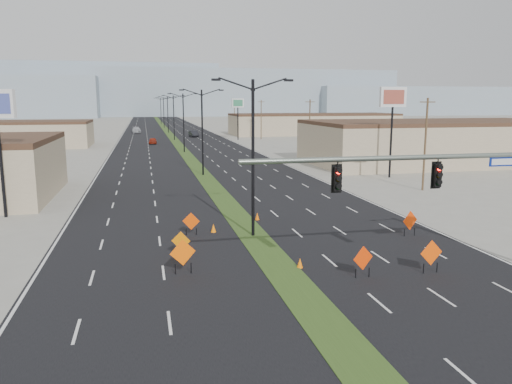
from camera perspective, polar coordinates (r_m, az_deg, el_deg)
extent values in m
plane|color=gray|center=(21.73, 6.59, -13.20)|extent=(600.00, 600.00, 0.00)
cube|color=black|center=(119.29, -9.42, 6.00)|extent=(25.00, 400.00, 0.02)
cube|color=#2D4619|center=(119.29, -9.42, 6.00)|extent=(2.00, 400.00, 0.04)
cube|color=tan|center=(107.02, -26.42, 5.80)|extent=(30.00, 14.00, 4.50)
cube|color=tan|center=(75.89, 19.94, 5.23)|extent=(36.00, 18.00, 5.50)
cube|color=tan|center=(136.46, 6.57, 7.65)|extent=(44.00, 16.00, 5.00)
cube|color=#8B9FAC|center=(322.23, -4.37, 11.22)|extent=(220.00, 50.00, 28.00)
cube|color=#8B9FAC|center=(360.83, 18.83, 9.81)|extent=(160.00, 50.00, 18.00)
cube|color=#8B9FAC|center=(339.66, -16.87, 11.10)|extent=(140.00, 50.00, 32.00)
cylinder|color=slate|center=(24.08, 17.10, 3.79)|extent=(16.00, 0.24, 0.24)
cube|color=navy|center=(27.04, 26.73, 3.13)|extent=(1.90, 0.04, 0.45)
cube|color=black|center=(22.67, 9.27, 1.49)|extent=(0.50, 0.28, 1.30)
sphere|color=#FF0C05|center=(22.48, 9.44, 2.31)|extent=(0.22, 0.22, 0.22)
cube|color=black|center=(24.96, 19.99, 1.80)|extent=(0.50, 0.28, 1.30)
sphere|color=#FF0C05|center=(24.78, 20.24, 2.55)|extent=(0.22, 0.22, 0.22)
cylinder|color=black|center=(31.71, -0.35, 3.71)|extent=(0.20, 0.20, 10.00)
cube|color=black|center=(31.12, -4.60, 12.68)|extent=(0.55, 0.24, 0.14)
cube|color=black|center=(32.10, 3.76, 12.62)|extent=(0.55, 0.24, 0.14)
cylinder|color=black|center=(59.27, -6.15, 6.72)|extent=(0.20, 0.20, 10.00)
cube|color=black|center=(58.96, -8.51, 11.46)|extent=(0.55, 0.24, 0.14)
cube|color=black|center=(59.48, -4.00, 11.53)|extent=(0.55, 0.24, 0.14)
cylinder|color=black|center=(87.12, -8.28, 7.79)|extent=(0.20, 0.20, 10.00)
cube|color=black|center=(86.90, -9.90, 11.01)|extent=(0.55, 0.24, 0.14)
cube|color=black|center=(87.26, -6.83, 11.08)|extent=(0.55, 0.24, 0.14)
cylinder|color=black|center=(115.04, -9.37, 8.34)|extent=(0.20, 0.20, 10.00)
cube|color=black|center=(114.88, -10.61, 10.77)|extent=(0.55, 0.24, 0.14)
cube|color=black|center=(115.14, -8.28, 10.84)|extent=(0.55, 0.24, 0.14)
cylinder|color=black|center=(142.99, -10.05, 8.68)|extent=(0.20, 0.20, 10.00)
cube|color=black|center=(142.86, -11.05, 10.63)|extent=(0.55, 0.24, 0.14)
cube|color=black|center=(143.07, -9.17, 10.69)|extent=(0.55, 0.24, 0.14)
cylinder|color=black|center=(170.95, -10.50, 8.90)|extent=(0.20, 0.20, 10.00)
cube|color=black|center=(170.85, -11.34, 10.54)|extent=(0.55, 0.24, 0.14)
cube|color=black|center=(171.03, -9.77, 10.59)|extent=(0.55, 0.24, 0.14)
cylinder|color=black|center=(198.93, -10.82, 9.06)|extent=(0.20, 0.20, 10.00)
cube|color=black|center=(198.84, -11.54, 10.47)|extent=(0.55, 0.24, 0.14)
cube|color=black|center=(198.99, -10.20, 10.51)|extent=(0.55, 0.24, 0.14)
cylinder|color=#4C3823|center=(51.44, 18.77, 5.14)|extent=(0.20, 0.20, 9.00)
cube|color=#4C3823|center=(51.28, 19.03, 9.70)|extent=(1.60, 0.10, 0.10)
cylinder|color=#4C3823|center=(83.29, 6.14, 7.39)|extent=(0.20, 0.20, 9.00)
cube|color=#4C3823|center=(83.18, 6.20, 10.21)|extent=(1.60, 0.10, 0.10)
cylinder|color=#4C3823|center=(116.95, 0.59, 8.26)|extent=(0.20, 0.20, 9.00)
cube|color=#4C3823|center=(116.87, 0.60, 10.27)|extent=(1.60, 0.10, 0.10)
cylinder|color=#4C3823|center=(151.22, -2.47, 8.71)|extent=(0.20, 0.20, 9.00)
cube|color=#4C3823|center=(151.16, -2.49, 10.27)|extent=(1.60, 0.10, 0.10)
imported|color=#9C2411|center=(105.78, -11.72, 5.74)|extent=(1.78, 3.86, 1.28)
imported|color=black|center=(125.27, -7.14, 6.62)|extent=(2.26, 4.92, 1.56)
imported|color=#A9ACB3|center=(144.58, -13.51, 6.90)|extent=(2.68, 5.69, 1.60)
cube|color=#FF5E05|center=(25.59, -8.37, -6.85)|extent=(1.33, 0.41, 1.37)
cylinder|color=black|center=(25.83, -9.21, -8.71)|extent=(0.05, 0.05, 0.57)
cylinder|color=black|center=(25.89, -7.43, -8.62)|extent=(0.05, 0.05, 0.57)
cube|color=orange|center=(28.53, -8.58, -5.55)|extent=(1.05, 0.39, 1.09)
cylinder|color=black|center=(28.70, -9.18, -6.88)|extent=(0.05, 0.05, 0.45)
cylinder|color=black|center=(28.74, -7.91, -6.82)|extent=(0.05, 0.05, 0.45)
cube|color=#F14605|center=(32.84, -7.43, -3.33)|extent=(1.10, 0.42, 1.15)
cylinder|color=black|center=(32.99, -7.98, -4.56)|extent=(0.05, 0.05, 0.48)
cylinder|color=black|center=(33.04, -6.83, -4.51)|extent=(0.05, 0.05, 0.48)
cube|color=#ED3605|center=(25.41, 12.14, -7.40)|extent=(1.18, 0.40, 1.22)
cylinder|color=black|center=(25.51, 11.33, -9.10)|extent=(0.05, 0.05, 0.51)
cylinder|color=black|center=(25.80, 12.80, -8.94)|extent=(0.05, 0.05, 0.51)
cube|color=#FB4905|center=(26.97, 19.40, -6.56)|extent=(1.30, 0.21, 1.31)
cylinder|color=black|center=(27.02, 18.60, -8.30)|extent=(0.05, 0.05, 0.54)
cylinder|color=black|center=(27.41, 19.98, -8.12)|extent=(0.05, 0.05, 0.54)
cube|color=red|center=(33.87, 17.20, -3.13)|extent=(1.21, 0.44, 1.26)
cylinder|color=black|center=(33.87, 16.59, -4.46)|extent=(0.05, 0.05, 0.52)
cylinder|color=black|center=(34.23, 17.67, -4.37)|extent=(0.05, 0.05, 0.52)
cone|color=orange|center=(26.56, 5.04, -8.10)|extent=(0.43, 0.43, 0.55)
cone|color=orange|center=(33.56, -4.89, -4.14)|extent=(0.39, 0.39, 0.59)
cone|color=#E45D04|center=(36.88, 0.14, -2.80)|extent=(0.44, 0.44, 0.57)
cone|color=#FF6405|center=(36.04, -7.70, -3.19)|extent=(0.46, 0.46, 0.59)
cylinder|color=black|center=(41.81, -27.10, 2.70)|extent=(0.24, 0.24, 7.87)
cylinder|color=black|center=(59.29, 15.17, 5.68)|extent=(0.24, 0.24, 8.48)
cube|color=white|center=(59.13, 15.40, 10.43)|extent=(3.37, 0.71, 2.23)
cube|color=#9B4233|center=(58.95, 15.49, 10.43)|extent=(2.67, 0.34, 1.56)
cylinder|color=black|center=(114.45, -2.08, 7.89)|extent=(0.24, 0.24, 7.73)
cube|color=white|center=(114.35, -2.10, 10.13)|extent=(2.99, 1.34, 2.03)
cube|color=#33815A|center=(114.16, -2.08, 10.13)|extent=(2.32, 0.86, 1.42)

